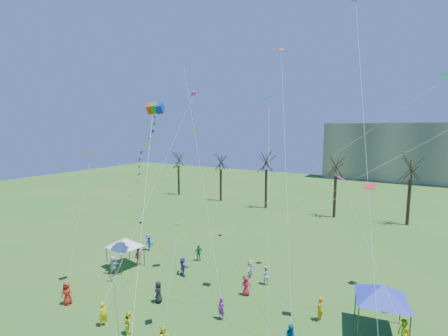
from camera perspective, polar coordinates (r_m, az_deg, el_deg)
The scene contains 6 objects.
bare_tree_row at distance 50.71m, azimuth 21.47°, elevation -0.63°, with size 69.42×6.98×10.39m.
big_box_kite at distance 26.78m, azimuth -14.28°, elevation 1.77°, with size 4.10×5.52×17.06m.
canopy_tent_white at distance 32.96m, azimuth -17.66°, elevation -12.81°, with size 3.89×3.89×2.95m.
canopy_tent_blue at distance 24.58m, azimuth 26.89°, elevation -19.56°, with size 4.40×4.40×3.35m.
festival_crowd at distance 26.23m, azimuth -2.68°, elevation -21.84°, with size 26.63×13.05×1.86m.
small_kites_aloft at distance 26.29m, azimuth 6.98°, elevation 8.04°, with size 30.45×20.57×32.55m.
Camera 1 is at (11.11, -12.79, 13.61)m, focal length 25.00 mm.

